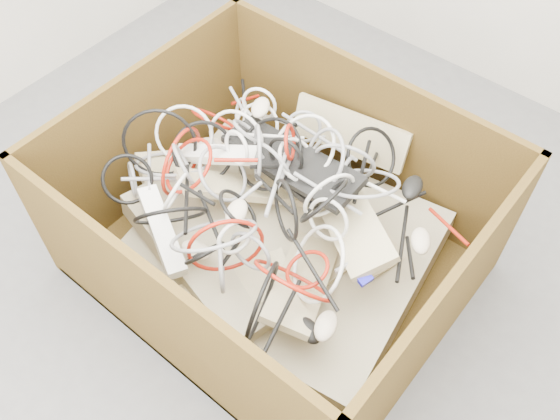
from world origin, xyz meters
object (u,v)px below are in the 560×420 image
Objects in this scene: cardboard_box at (272,240)px; power_strip_left at (217,154)px; power_strip_right at (162,231)px; vga_plug at (363,277)px.

cardboard_box is 0.33m from power_strip_left.
power_strip_right reaches higher than vga_plug.
power_strip_left is 0.94× the size of power_strip_right.
power_strip_left reaches higher than vga_plug.
vga_plug is at bearing -6.44° from cardboard_box.
cardboard_box reaches higher than vga_plug.
cardboard_box is 4.12× the size of power_strip_left.
vga_plug is (0.61, -0.06, -0.03)m from power_strip_left.
power_strip_left is at bearing -170.81° from vga_plug.
vga_plug is at bearing 49.86° from power_strip_right.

